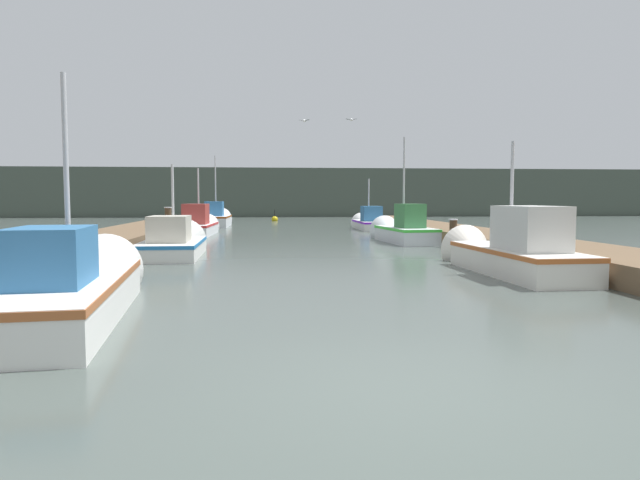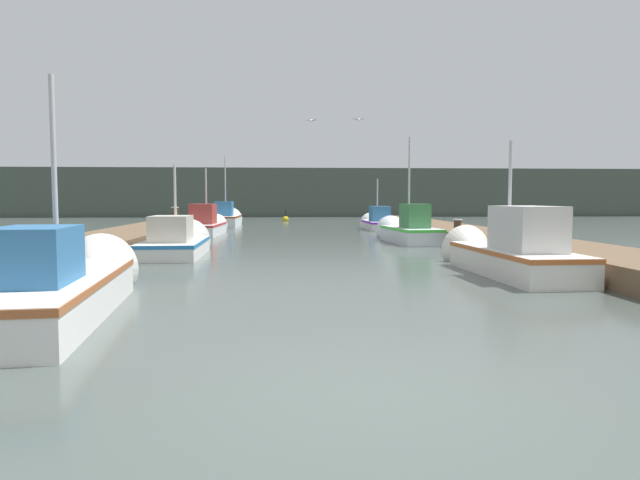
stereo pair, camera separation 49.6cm
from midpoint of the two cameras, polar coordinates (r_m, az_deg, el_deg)
ground_plane at (r=5.63m, az=7.71°, el=-14.47°), size 200.00×200.00×0.00m
dock_left at (r=22.06m, az=-19.11°, el=-0.02°), size 2.79×40.00×0.52m
dock_right at (r=22.73m, az=16.72°, el=0.15°), size 2.79×40.00×0.52m
distant_shore_ridge at (r=62.07m, az=-2.85°, el=4.70°), size 120.00×16.00×4.66m
fishing_boat_0 at (r=9.92m, az=-22.97°, el=-4.07°), size 2.15×6.23×4.10m
fishing_boat_1 at (r=14.42m, az=19.09°, el=-1.12°), size 1.68×5.60×3.54m
fishing_boat_2 at (r=18.73m, az=-13.34°, el=-0.24°), size 1.83×4.98×3.41m
fishing_boat_3 at (r=23.72m, az=9.23°, el=0.93°), size 1.90×4.91×4.64m
fishing_boat_4 at (r=28.72m, az=-10.77°, el=1.49°), size 1.63×5.50×3.65m
fishing_boat_5 at (r=33.22m, az=6.11°, el=1.78°), size 1.40×5.23×3.29m
fishing_boat_6 at (r=37.27m, az=-8.98°, el=2.13°), size 1.82×5.35×4.94m
mooring_piling_0 at (r=21.35m, az=14.23°, el=0.66°), size 0.32×0.32×1.03m
mooring_piling_1 at (r=25.75m, az=-13.75°, el=1.68°), size 0.32×0.32×1.41m
channel_buoy at (r=44.64m, az=-3.16°, el=2.09°), size 0.50×0.50×1.00m
seagull_lead at (r=28.57m, az=4.38°, el=11.92°), size 0.55×0.29×0.12m
seagull_1 at (r=28.30m, az=-0.34°, el=11.84°), size 0.53×0.40×0.12m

